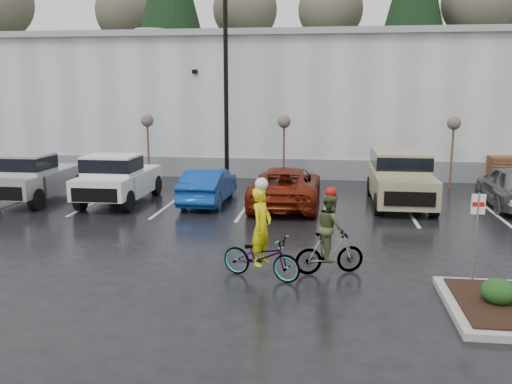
# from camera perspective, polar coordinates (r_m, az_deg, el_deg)

# --- Properties ---
(ground) EXTENTS (120.00, 120.00, 0.00)m
(ground) POSITION_cam_1_polar(r_m,az_deg,el_deg) (12.71, 4.89, -9.62)
(ground) COLOR black
(ground) RESTS_ON ground
(warehouse) EXTENTS (60.50, 15.50, 7.20)m
(warehouse) POSITION_cam_1_polar(r_m,az_deg,el_deg) (33.89, 6.79, 9.55)
(warehouse) COLOR #B8BBBD
(warehouse) RESTS_ON ground
(wooded_ridge) EXTENTS (80.00, 25.00, 6.00)m
(wooded_ridge) POSITION_cam_1_polar(r_m,az_deg,el_deg) (56.91, 7.13, 9.45)
(wooded_ridge) COLOR #1E3D19
(wooded_ridge) RESTS_ON ground
(lamppost) EXTENTS (0.50, 1.00, 9.22)m
(lamppost) POSITION_cam_1_polar(r_m,az_deg,el_deg) (24.34, -3.21, 13.86)
(lamppost) COLOR black
(lamppost) RESTS_ON ground
(sapling_west) EXTENTS (0.60, 0.60, 3.20)m
(sapling_west) POSITION_cam_1_polar(r_m,az_deg,el_deg) (26.36, -11.37, 7.01)
(sapling_west) COLOR #492F1D
(sapling_west) RESTS_ON ground
(sapling_mid) EXTENTS (0.60, 0.60, 3.20)m
(sapling_mid) POSITION_cam_1_polar(r_m,az_deg,el_deg) (25.03, 2.97, 7.01)
(sapling_mid) COLOR #492F1D
(sapling_mid) RESTS_ON ground
(sapling_east) EXTENTS (0.60, 0.60, 3.20)m
(sapling_east) POSITION_cam_1_polar(r_m,az_deg,el_deg) (25.55, 20.09, 6.44)
(sapling_east) COLOR #492F1D
(sapling_east) RESTS_ON ground
(pallet_stack_a) EXTENTS (1.20, 1.20, 1.35)m
(pallet_stack_a) POSITION_cam_1_polar(r_m,az_deg,el_deg) (27.36, 24.48, 2.05)
(pallet_stack_a) COLOR #492F1D
(pallet_stack_a) RESTS_ON ground
(shrub_a) EXTENTS (0.70, 0.70, 0.52)m
(shrub_a) POSITION_cam_1_polar(r_m,az_deg,el_deg) (12.14, 24.18, -9.52)
(shrub_a) COLOR #133512
(shrub_a) RESTS_ON curb_island
(fire_lane_sign) EXTENTS (0.30, 0.05, 2.20)m
(fire_lane_sign) POSITION_cam_1_polar(r_m,az_deg,el_deg) (12.90, 22.19, -3.56)
(fire_lane_sign) COLOR gray
(fire_lane_sign) RESTS_ON ground
(pickup_silver) EXTENTS (2.10, 5.20, 1.96)m
(pickup_silver) POSITION_cam_1_polar(r_m,az_deg,el_deg) (23.39, -21.99, 1.63)
(pickup_silver) COLOR #B1B2B9
(pickup_silver) RESTS_ON ground
(pickup_white) EXTENTS (2.10, 5.20, 1.96)m
(pickup_white) POSITION_cam_1_polar(r_m,az_deg,el_deg) (22.02, -13.97, 1.56)
(pickup_white) COLOR silver
(pickup_white) RESTS_ON ground
(car_blue) EXTENTS (1.56, 4.25, 1.39)m
(car_blue) POSITION_cam_1_polar(r_m,az_deg,el_deg) (21.13, -5.02, 0.68)
(car_blue) COLOR #0D3C97
(car_blue) RESTS_ON ground
(car_red) EXTENTS (2.51, 5.40, 1.50)m
(car_red) POSITION_cam_1_polar(r_m,az_deg,el_deg) (20.61, 3.19, 0.59)
(car_red) COLOR maroon
(car_red) RESTS_ON ground
(suv_tan) EXTENTS (2.20, 5.10, 2.06)m
(suv_tan) POSITION_cam_1_polar(r_m,az_deg,el_deg) (21.37, 14.97, 1.37)
(suv_tan) COLOR #9A9068
(suv_tan) RESTS_ON ground
(cyclist_hivis) EXTENTS (2.12, 1.32, 2.42)m
(cyclist_hivis) POSITION_cam_1_polar(r_m,az_deg,el_deg) (12.81, 0.57, -5.89)
(cyclist_hivis) COLOR #3F3F44
(cyclist_hivis) RESTS_ON ground
(cyclist_olive) EXTENTS (1.72, 0.97, 2.15)m
(cyclist_olive) POSITION_cam_1_polar(r_m,az_deg,el_deg) (13.22, 7.78, -5.24)
(cyclist_olive) COLOR #3F3F44
(cyclist_olive) RESTS_ON ground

